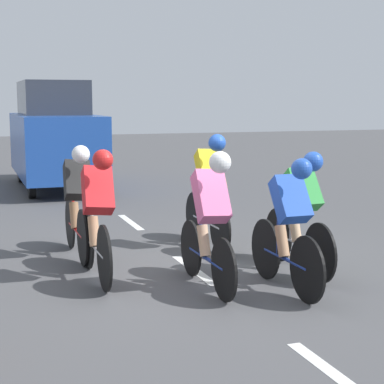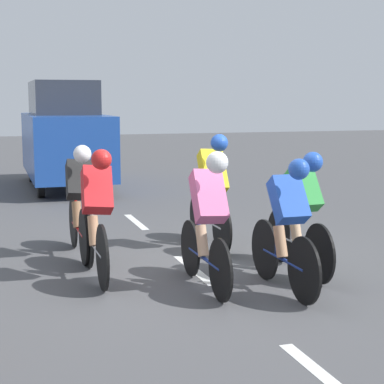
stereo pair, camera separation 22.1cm
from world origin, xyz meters
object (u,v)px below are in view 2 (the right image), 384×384
(cyclist_blue, at_px, (287,223))
(support_car, at_px, (65,136))
(cyclist_black, at_px, (79,199))
(cyclist_yellow, at_px, (212,188))
(cyclist_green, at_px, (302,210))
(cyclist_red, at_px, (96,212))
(cyclist_pink, at_px, (208,217))

(cyclist_blue, distance_m, support_car, 9.13)
(cyclist_blue, distance_m, cyclist_black, 2.91)
(cyclist_yellow, xyz_separation_m, cyclist_green, (-0.55, 1.58, -0.07))
(cyclist_red, xyz_separation_m, cyclist_green, (-2.32, 0.47, -0.02))
(cyclist_green, bearing_deg, cyclist_blue, 51.60)
(cyclist_black, bearing_deg, cyclist_red, 92.01)
(cyclist_yellow, height_order, cyclist_green, cyclist_yellow)
(cyclist_pink, distance_m, cyclist_yellow, 1.99)
(cyclist_blue, bearing_deg, cyclist_black, -50.27)
(cyclist_yellow, xyz_separation_m, support_car, (1.21, -6.82, 0.37))
(cyclist_red, xyz_separation_m, cyclist_pink, (-1.07, 0.74, 0.02))
(cyclist_black, bearing_deg, cyclist_yellow, 179.13)
(cyclist_red, distance_m, support_car, 7.97)
(cyclist_red, xyz_separation_m, cyclist_black, (0.04, -1.15, -0.01))
(cyclist_pink, bearing_deg, cyclist_black, -59.65)
(cyclist_blue, xyz_separation_m, cyclist_yellow, (0.05, -2.21, 0.08))
(cyclist_green, distance_m, support_car, 8.60)
(cyclist_yellow, bearing_deg, cyclist_green, 109.21)
(cyclist_red, height_order, cyclist_green, cyclist_red)
(cyclist_black, relative_size, support_car, 0.39)
(cyclist_red, relative_size, cyclist_pink, 1.03)
(cyclist_pink, relative_size, support_car, 0.38)
(cyclist_yellow, relative_size, cyclist_black, 1.00)
(cyclist_black, height_order, support_car, support_car)
(cyclist_black, distance_m, support_car, 6.83)
(cyclist_pink, relative_size, cyclist_black, 0.98)
(cyclist_green, height_order, support_car, support_car)
(cyclist_pink, xyz_separation_m, cyclist_black, (1.11, -1.89, -0.03))
(cyclist_pink, height_order, cyclist_yellow, cyclist_yellow)
(cyclist_red, distance_m, cyclist_pink, 1.30)
(cyclist_blue, distance_m, cyclist_yellow, 2.21)
(cyclist_pink, distance_m, support_car, 8.71)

